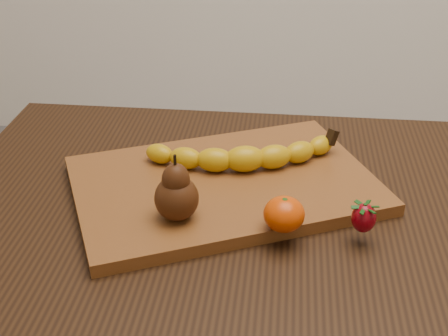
# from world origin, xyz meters

# --- Properties ---
(table) EXTENTS (1.00, 0.70, 0.76)m
(table) POSITION_xyz_m (0.00, 0.00, 0.66)
(table) COLOR black
(table) RESTS_ON ground
(cutting_board) EXTENTS (0.53, 0.46, 0.02)m
(cutting_board) POSITION_xyz_m (-0.07, 0.06, 0.77)
(cutting_board) COLOR brown
(cutting_board) RESTS_ON table
(banana) EXTENTS (0.27, 0.12, 0.04)m
(banana) POSITION_xyz_m (-0.04, 0.09, 0.80)
(banana) COLOR #CE9F09
(banana) RESTS_ON cutting_board
(pear) EXTENTS (0.06, 0.06, 0.10)m
(pear) POSITION_xyz_m (-0.12, -0.05, 0.83)
(pear) COLOR #3F1D0A
(pear) RESTS_ON cutting_board
(mandarin) EXTENTS (0.06, 0.06, 0.05)m
(mandarin) POSITION_xyz_m (0.02, -0.07, 0.80)
(mandarin) COLOR #D74002
(mandarin) RESTS_ON cutting_board
(strawberry) EXTENTS (0.04, 0.04, 0.04)m
(strawberry) POSITION_xyz_m (0.13, -0.06, 0.80)
(strawberry) COLOR maroon
(strawberry) RESTS_ON cutting_board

